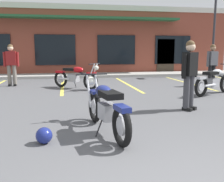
# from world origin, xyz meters

# --- Properties ---
(ground_plane) EXTENTS (80.00, 80.00, 0.00)m
(ground_plane) POSITION_xyz_m (0.00, 4.00, 0.00)
(ground_plane) COLOR #515154
(sidewalk_kerb) EXTENTS (22.00, 1.80, 0.14)m
(sidewalk_kerb) POSITION_xyz_m (0.00, 12.43, 0.07)
(sidewalk_kerb) COLOR #A8A59E
(sidewalk_kerb) RESTS_ON ground_plane
(brick_storefront_building) EXTENTS (17.55, 6.76, 3.99)m
(brick_storefront_building) POSITION_xyz_m (0.00, 16.21, 2.00)
(brick_storefront_building) COLOR brown
(brick_storefront_building) RESTS_ON ground_plane
(painted_stall_lines) EXTENTS (13.76, 4.80, 0.01)m
(painted_stall_lines) POSITION_xyz_m (0.00, 8.83, 0.00)
(painted_stall_lines) COLOR #DBCC4C
(painted_stall_lines) RESTS_ON ground_plane
(motorcycle_foreground_classic) EXTENTS (0.78, 2.10, 0.98)m
(motorcycle_foreground_classic) POSITION_xyz_m (-0.54, 2.60, 0.46)
(motorcycle_foreground_classic) COLOR black
(motorcycle_foreground_classic) RESTS_ON ground_plane
(motorcycle_red_sportbike) EXTENTS (1.93, 1.24, 0.98)m
(motorcycle_red_sportbike) POSITION_xyz_m (3.57, 5.86, 0.46)
(motorcycle_red_sportbike) COLOR black
(motorcycle_red_sportbike) RESTS_ON ground_plane
(motorcycle_black_cruiser) EXTENTS (1.72, 1.58, 0.98)m
(motorcycle_black_cruiser) POSITION_xyz_m (-0.86, 8.00, 0.46)
(motorcycle_black_cruiser) COLOR black
(motorcycle_black_cruiser) RESTS_ON ground_plane
(person_in_black_shirt) EXTENTS (0.60, 0.29, 1.68)m
(person_in_black_shirt) POSITION_xyz_m (-3.36, 9.18, 0.95)
(person_in_black_shirt) COLOR black
(person_in_black_shirt) RESTS_ON ground_plane
(person_in_shorts_foreground) EXTENTS (0.60, 0.36, 1.68)m
(person_in_shorts_foreground) POSITION_xyz_m (4.63, 7.79, 0.95)
(person_in_shorts_foreground) COLOR black
(person_in_shorts_foreground) RESTS_ON ground_plane
(person_near_building) EXTENTS (0.56, 0.42, 1.68)m
(person_near_building) POSITION_xyz_m (1.71, 3.96, 0.95)
(person_near_building) COLOR black
(person_near_building) RESTS_ON ground_plane
(helmet_on_pavement) EXTENTS (0.26, 0.26, 0.26)m
(helmet_on_pavement) POSITION_xyz_m (-1.58, 2.21, 0.13)
(helmet_on_pavement) COLOR navy
(helmet_on_pavement) RESTS_ON ground_plane
(parking_lot_lamp_post) EXTENTS (0.24, 0.76, 4.57)m
(parking_lot_lamp_post) POSITION_xyz_m (6.78, 11.21, 3.00)
(parking_lot_lamp_post) COLOR #2D2D33
(parking_lot_lamp_post) RESTS_ON ground_plane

